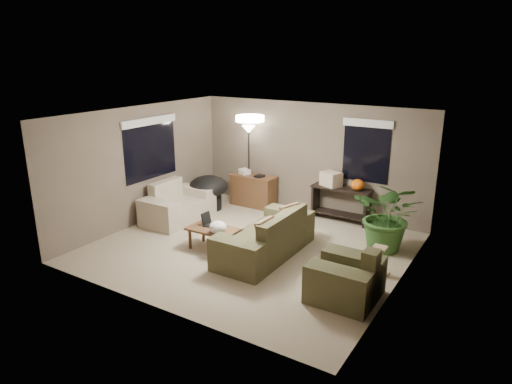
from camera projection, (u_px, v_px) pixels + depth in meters
The scene contains 20 objects.
room_shell at pixel (250, 184), 8.27m from camera, with size 5.50×5.50×5.50m.
main_sofa at pixel (267, 240), 8.24m from camera, with size 0.95×2.20×0.85m.
throw_pillows at pixel (280, 224), 8.01m from camera, with size 0.36×1.38×0.47m.
loveseat at pixel (177, 207), 10.00m from camera, with size 0.90×1.60×0.85m.
armchair at pixel (346, 280), 6.79m from camera, with size 0.95×1.00×0.85m.
coffee_table at pixel (214, 232), 8.45m from camera, with size 1.00×0.55×0.42m.
laptop at pixel (210, 222), 8.58m from camera, with size 0.38×0.30×0.24m.
plastic_bag at pixel (218, 227), 8.17m from camera, with size 0.33×0.30×0.23m, color white.
desk at pixel (253, 190), 10.91m from camera, with size 1.10×0.50×0.75m.
desk_papers at pixel (248, 172), 10.85m from camera, with size 0.71×0.31×0.12m.
console_table at pixel (341, 201), 9.91m from camera, with size 1.30×0.40×0.75m.
pumpkin at pixel (357, 185), 9.61m from camera, with size 0.29×0.29×0.24m, color orange.
cardboard_box at pixel (331, 179), 9.90m from camera, with size 0.41×0.31×0.31m, color beige.
papasan_chair at pixel (209, 190), 10.65m from camera, with size 1.03×1.03×0.80m.
floor_lamp at pixel (249, 139), 10.70m from camera, with size 0.32×0.32×1.91m.
ceiling_fixture at pixel (250, 119), 7.92m from camera, with size 0.50×0.50×0.10m, color white.
houseplant at pixel (388, 223), 8.38m from camera, with size 1.23×1.36×1.06m, color #2D5923.
cat_scratching_post at pixel (378, 263), 7.52m from camera, with size 0.32×0.32×0.50m.
window_left at pixel (150, 138), 9.73m from camera, with size 0.05×1.56×1.33m.
window_back at pixel (367, 141), 9.47m from camera, with size 1.06×0.05×1.33m.
Camera 1 is at (4.28, -6.69, 3.54)m, focal length 32.00 mm.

